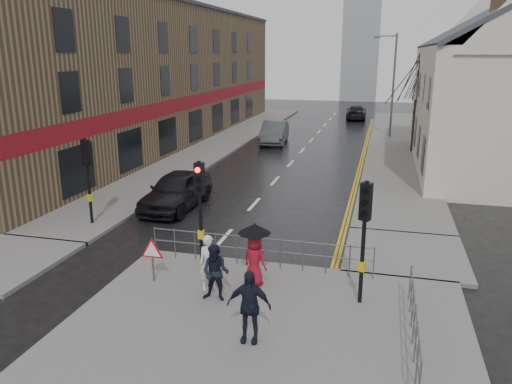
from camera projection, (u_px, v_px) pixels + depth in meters
The scene contains 24 objects.
ground at pixel (194, 271), 15.79m from camera, with size 120.00×120.00×0.00m, color black.
near_pavement at pixel (259, 342), 11.78m from camera, with size 10.00×9.00×0.14m, color #605E5B.
left_pavement at pixel (224, 141), 38.78m from camera, with size 4.00×44.00×0.14m, color #605E5B.
right_pavement at pixel (396, 144), 37.52m from camera, with size 4.00×40.00×0.14m, color #605E5B.
pavement_bridge_right at pixel (405, 254), 17.00m from camera, with size 4.00×4.20×0.14m, color #605E5B.
building_left_terrace at pixel (150, 76), 37.85m from camera, with size 8.00×42.00×10.00m, color brown.
building_right_cream at pixel (504, 87), 28.40m from camera, with size 9.00×16.40×10.10m.
church_tower at pixel (361, 36), 70.82m from camera, with size 5.00×5.00×18.00m, color #93969B.
traffic_signal_near_left at pixel (200, 196), 15.26m from camera, with size 0.28×0.27×3.40m.
traffic_signal_near_right at pixel (365, 221), 12.94m from camera, with size 0.34×0.33×3.40m.
traffic_signal_far_left at pixel (87, 166), 19.25m from camera, with size 0.34×0.33×3.40m.
guard_railing_front at pixel (258, 245), 15.65m from camera, with size 7.14×0.04×1.00m.
guard_railing_side at pixel (415, 316), 11.43m from camera, with size 0.04×4.54×1.00m.
warning_sign at pixel (152, 253), 14.58m from camera, with size 0.80×0.07×1.35m.
street_lamp at pixel (391, 79), 39.23m from camera, with size 1.83×0.25×8.00m.
tree_near at pixel (418, 77), 33.12m from camera, with size 2.40×2.40×6.58m.
tree_far at pixel (419, 82), 40.65m from camera, with size 2.40×2.40×5.64m.
pedestrian_a at pixel (209, 263), 14.12m from camera, with size 0.59×0.38×1.61m, color silver.
pedestrian_b at pixel (216, 273), 13.47m from camera, with size 0.78×0.61×1.60m, color black.
pedestrian_with_umbrella at pixel (254, 250), 14.30m from camera, with size 0.96×0.96×1.87m.
pedestrian_d at pixel (249, 306), 11.52m from camera, with size 1.04×0.43×1.78m, color black.
car_parked at pixel (176, 190), 22.02m from camera, with size 1.92×4.77×1.63m, color black.
car_mid at pixel (274, 133), 37.87m from camera, with size 1.76×5.04×1.66m, color #3D4041.
car_far at pixel (356, 112), 51.74m from camera, with size 2.00×4.91×1.42m, color black.
Camera 1 is at (5.53, -13.58, 6.67)m, focal length 35.00 mm.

